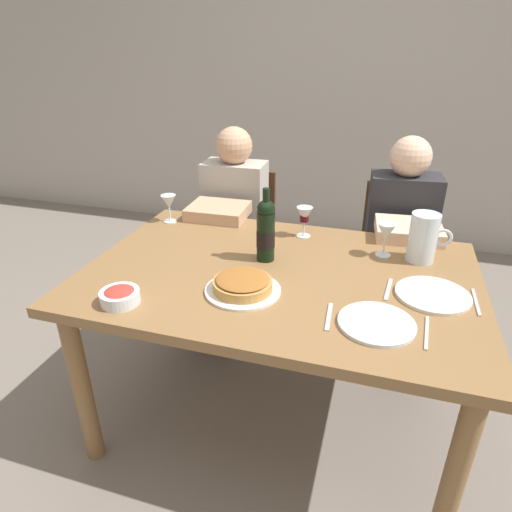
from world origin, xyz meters
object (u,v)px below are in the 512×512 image
wine_glass_centre (386,233)px  baked_tart (243,285)px  water_pitcher (423,240)px  wine_glass_left_diner (169,203)px  wine_bottle (266,230)px  dinner_plate_left_setting (376,323)px  diner_right (400,250)px  wine_glass_right_diner (304,216)px  diner_left (229,231)px  chair_right (393,251)px  chair_left (242,234)px  salad_bowl (120,296)px  dinner_plate_right_setting (433,295)px  dining_table (279,292)px

wine_glass_centre → baked_tart: bearing=-136.1°
baked_tart → water_pitcher: bearing=36.3°
wine_glass_left_diner → wine_glass_centre: (1.02, -0.09, 0.00)m
wine_bottle → baked_tart: 0.29m
dinner_plate_left_setting → wine_glass_centre: bearing=90.3°
dinner_plate_left_setting → diner_right: diner_right is taller
wine_glass_right_diner → diner_left: size_ratio=0.12×
water_pitcher → dinner_plate_left_setting: 0.55m
water_pitcher → baked_tart: 0.76m
water_pitcher → wine_glass_left_diner: 1.17m
baked_tart → wine_glass_right_diner: size_ratio=1.95×
wine_bottle → diner_right: bearing=46.7°
baked_tart → wine_glass_centre: (0.47, 0.45, 0.07)m
wine_glass_left_diner → dinner_plate_left_setting: wine_glass_left_diner is taller
wine_bottle → dinner_plate_left_setting: wine_bottle is taller
wine_bottle → dinner_plate_left_setting: (0.46, -0.34, -0.12)m
water_pitcher → wine_glass_left_diner: water_pitcher is taller
baked_tart → chair_right: chair_right is taller
dinner_plate_left_setting → wine_glass_left_diner: bearing=149.3°
wine_glass_left_diner → chair_right: wine_glass_left_diner is taller
baked_tart → chair_left: (-0.37, 1.07, -0.29)m
chair_right → baked_tart: bearing=58.4°
wine_glass_right_diner → chair_right: (0.42, 0.53, -0.36)m
wine_bottle → wine_glass_centre: (0.46, 0.18, -0.03)m
baked_tart → wine_glass_centre: 0.65m
water_pitcher → baked_tart: (-0.61, -0.45, -0.06)m
wine_glass_left_diner → wine_glass_centre: wine_glass_centre is taller
salad_bowl → wine_bottle: bearing=50.5°
wine_glass_right_diner → dinner_plate_left_setting: wine_glass_right_diner is taller
wine_bottle → dinner_plate_left_setting: bearing=-36.8°
dinner_plate_right_setting → wine_glass_left_diner: bearing=162.8°
baked_tart → dinner_plate_right_setting: bearing=14.1°
baked_tart → wine_glass_right_diner: 0.56m
dinner_plate_right_setting → chair_left: size_ratio=0.30×
baked_tart → chair_right: bearing=63.9°
wine_glass_centre → diner_left: bearing=155.1°
dining_table → wine_glass_right_diner: size_ratio=10.74×
wine_bottle → diner_right: diner_right is taller
baked_tart → wine_glass_left_diner: size_ratio=1.99×
dining_table → salad_bowl: 0.61m
diner_left → wine_glass_centre: bearing=153.2°
salad_bowl → chair_right: chair_right is taller
wine_bottle → chair_left: bearing=115.1°
wine_bottle → water_pitcher: bearing=16.2°
water_pitcher → wine_glass_right_diner: 0.51m
water_pitcher → dinner_plate_right_setting: size_ratio=0.78×
diner_left → chair_left: bearing=-90.3°
dining_table → wine_glass_left_diner: size_ratio=10.97×
salad_bowl → dinner_plate_left_setting: salad_bowl is taller
wine_bottle → dinner_plate_right_setting: 0.66m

